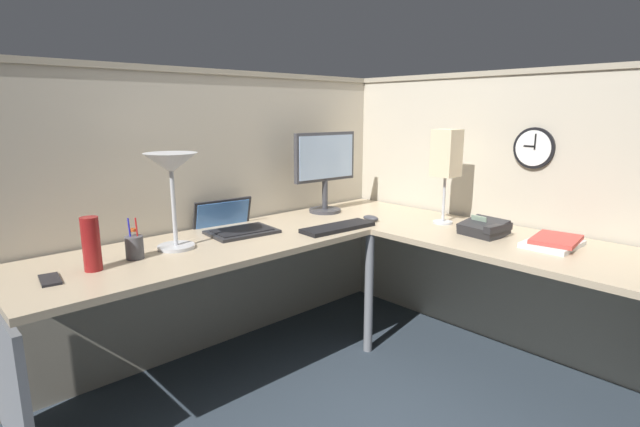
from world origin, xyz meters
The scene contains 16 objects.
ground_plane centered at (0.00, 0.00, 0.00)m, with size 6.80×6.80×0.00m, color #2D3842.
cubicle_wall_back centered at (-0.36, 0.87, 0.79)m, with size 2.57×0.12×1.58m.
cubicle_wall_right centered at (0.87, -0.27, 0.79)m, with size 0.12×2.37×1.58m.
desk centered at (-0.15, -0.05, 0.63)m, with size 2.35×2.15×0.73m.
monitor centered at (0.27, 0.64, 1.02)m, with size 0.46×0.20×0.50m.
laptop centered at (-0.41, 0.64, 0.75)m, with size 0.37×0.41×0.22m.
keyboard centered at (0.01, 0.26, 0.74)m, with size 0.43×0.14×0.02m, color black.
computer_mouse centered at (0.29, 0.27, 0.75)m, with size 0.06×0.10×0.03m, color #38383D.
desk_lamp_dome centered at (-0.80, 0.52, 1.09)m, with size 0.24×0.24×0.44m.
pen_cup centered at (-1.01, 0.49, 0.78)m, with size 0.08×0.08×0.18m.
cell_phone centered at (-1.36, 0.43, 0.73)m, with size 0.07×0.14×0.01m, color black.
thermos_flask centered at (-1.20, 0.45, 0.84)m, with size 0.07×0.07×0.22m, color maroon.
office_phone centered at (0.47, -0.35, 0.77)m, with size 0.21×0.23×0.11m.
book_stack centered at (0.52, -0.67, 0.75)m, with size 0.30×0.23×0.04m.
desk_lamp_paper centered at (0.55, -0.04, 1.11)m, with size 0.13×0.13×0.53m.
wall_clock centered at (0.82, -0.41, 1.16)m, with size 0.04×0.22×0.22m.
Camera 1 is at (-1.79, -1.53, 1.36)m, focal length 27.05 mm.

